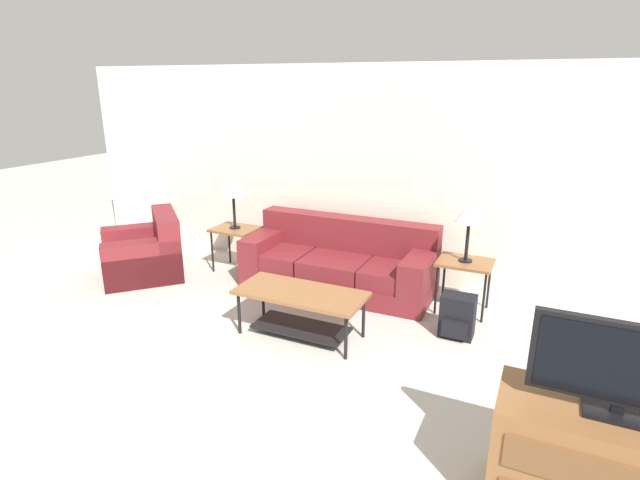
% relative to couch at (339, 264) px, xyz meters
% --- Properties ---
extents(wall_back, '(8.53, 0.06, 2.60)m').
position_rel_couch_xyz_m(wall_back, '(0.00, 0.60, 1.00)').
color(wall_back, silver).
rests_on(wall_back, ground_plane).
extents(couch, '(2.26, 0.89, 0.82)m').
position_rel_couch_xyz_m(couch, '(0.00, 0.00, 0.00)').
color(couch, maroon).
rests_on(couch, ground_plane).
extents(armchair, '(1.36, 1.35, 0.80)m').
position_rel_couch_xyz_m(armchair, '(-2.42, -0.67, -0.01)').
color(armchair, maroon).
rests_on(armchair, ground_plane).
extents(coffee_table, '(1.26, 0.57, 0.47)m').
position_rel_couch_xyz_m(coffee_table, '(0.13, -1.26, 0.05)').
color(coffee_table, brown).
rests_on(coffee_table, ground_plane).
extents(side_table_left, '(0.57, 0.46, 0.58)m').
position_rel_couch_xyz_m(side_table_left, '(-1.46, -0.03, 0.22)').
color(side_table_left, brown).
rests_on(side_table_left, ground_plane).
extents(side_table_right, '(0.57, 0.46, 0.58)m').
position_rel_couch_xyz_m(side_table_right, '(1.46, -0.03, 0.22)').
color(side_table_right, brown).
rests_on(side_table_right, ground_plane).
extents(table_lamp_left, '(0.30, 0.30, 0.65)m').
position_rel_couch_xyz_m(table_lamp_left, '(-1.46, -0.03, 0.80)').
color(table_lamp_left, black).
rests_on(table_lamp_left, side_table_left).
extents(table_lamp_right, '(0.30, 0.30, 0.65)m').
position_rel_couch_xyz_m(table_lamp_right, '(1.46, -0.03, 0.80)').
color(table_lamp_right, black).
rests_on(table_lamp_right, side_table_right).
extents(tv_console, '(1.18, 0.54, 0.71)m').
position_rel_couch_xyz_m(tv_console, '(2.65, -2.49, 0.06)').
color(tv_console, brown).
rests_on(tv_console, ground_plane).
extents(television, '(0.92, 0.20, 0.54)m').
position_rel_couch_xyz_m(television, '(2.65, -2.49, 0.70)').
color(television, black).
rests_on(television, tv_console).
extents(backpack, '(0.32, 0.30, 0.43)m').
position_rel_couch_xyz_m(backpack, '(1.52, -0.63, -0.09)').
color(backpack, black).
rests_on(backpack, ground_plane).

